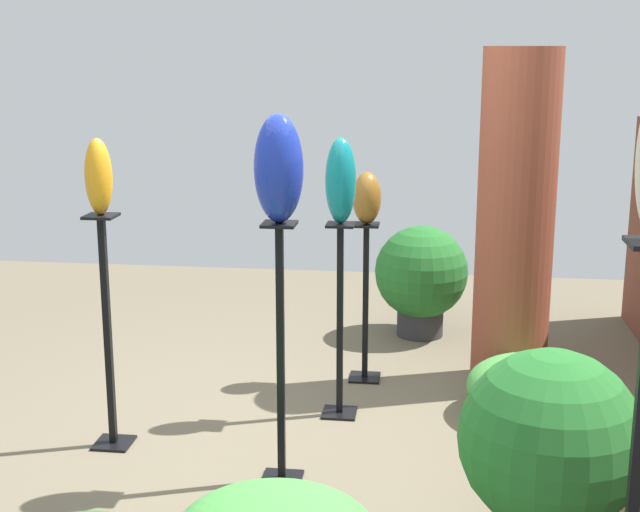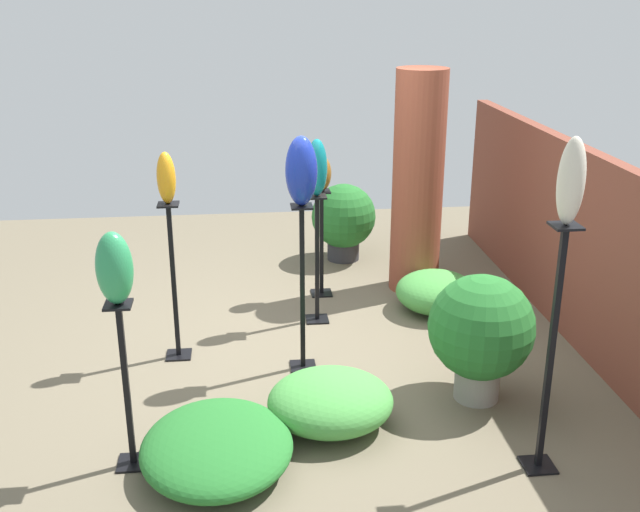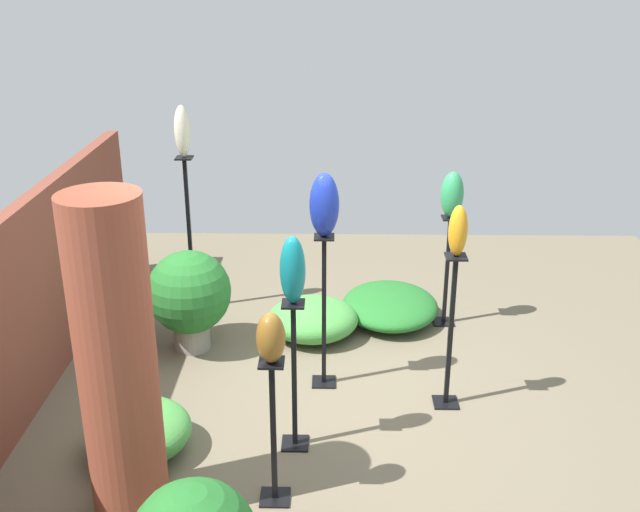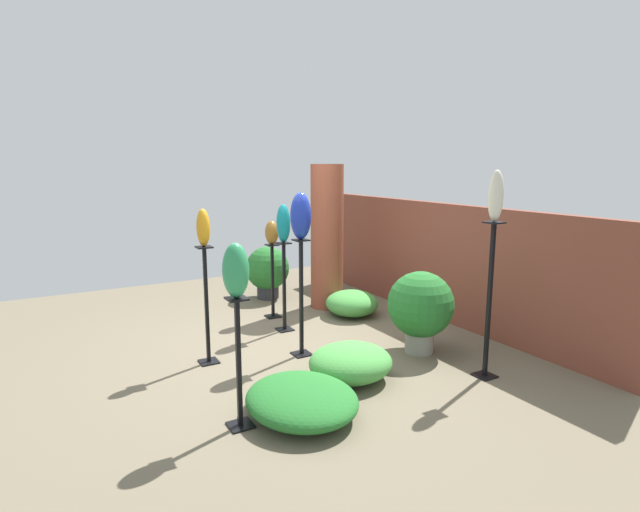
{
  "view_description": "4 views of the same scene",
  "coord_description": "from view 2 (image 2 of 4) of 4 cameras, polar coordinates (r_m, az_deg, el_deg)",
  "views": [
    {
      "loc": [
        4.38,
        0.71,
        2.14
      ],
      "look_at": [
        0.18,
        0.18,
        1.14
      ],
      "focal_mm": 50.0,
      "sensor_mm": 36.0,
      "label": 1
    },
    {
      "loc": [
        5.56,
        -0.42,
        2.84
      ],
      "look_at": [
        -0.08,
        0.18,
        0.78
      ],
      "focal_mm": 42.0,
      "sensor_mm": 36.0,
      "label": 2
    },
    {
      "loc": [
        -5.18,
        -0.06,
        3.35
      ],
      "look_at": [
        0.25,
        0.03,
        1.19
      ],
      "focal_mm": 42.0,
      "sensor_mm": 36.0,
      "label": 3
    },
    {
      "loc": [
        5.1,
        -2.47,
        2.14
      ],
      "look_at": [
        0.23,
        0.29,
        1.1
      ],
      "focal_mm": 28.0,
      "sensor_mm": 36.0,
      "label": 4
    }
  ],
  "objects": [
    {
      "name": "art_vase_cobalt",
      "position": [
        5.41,
        -1.39,
        6.49
      ],
      "size": [
        0.22,
        0.23,
        0.51
      ],
      "primitive_type": "ellipsoid",
      "color": "#192D9E",
      "rests_on": "pedestal_cobalt"
    },
    {
      "name": "art_vase_bronze",
      "position": [
        6.95,
        0.12,
        6.33
      ],
      "size": [
        0.2,
        0.18,
        0.33
      ],
      "primitive_type": "ellipsoid",
      "color": "brown",
      "rests_on": "pedestal_bronze"
    },
    {
      "name": "potted_plant_walkway_edge",
      "position": [
        8.11,
        1.8,
        2.89
      ],
      "size": [
        0.7,
        0.7,
        0.84
      ],
      "color": "#2D2D33",
      "rests_on": "ground"
    },
    {
      "name": "foliage_bed_east",
      "position": [
        6.99,
        8.87,
        -2.72
      ],
      "size": [
        0.76,
        0.75,
        0.36
      ],
      "primitive_type": "ellipsoid",
      "color": "#479942",
      "rests_on": "ground"
    },
    {
      "name": "ground_plane",
      "position": [
        6.26,
        -1.55,
        -7.08
      ],
      "size": [
        8.0,
        8.0,
        0.0
      ],
      "primitive_type": "plane",
      "color": "#6B604C"
    },
    {
      "name": "pedestal_jade",
      "position": [
        4.77,
        -14.49,
        -10.13
      ],
      "size": [
        0.2,
        0.2,
        1.1
      ],
      "color": "black",
      "rests_on": "ground"
    },
    {
      "name": "foliage_bed_west",
      "position": [
        4.84,
        -7.86,
        -14.2
      ],
      "size": [
        1.07,
        0.95,
        0.28
      ],
      "primitive_type": "ellipsoid",
      "color": "#236B28",
      "rests_on": "ground"
    },
    {
      "name": "foliage_bed_center",
      "position": [
        5.17,
        0.8,
        -11.01
      ],
      "size": [
        0.78,
        0.86,
        0.36
      ],
      "primitive_type": "ellipsoid",
      "color": "#479942",
      "rests_on": "ground"
    },
    {
      "name": "pedestal_ivory",
      "position": [
        4.69,
        17.12,
        -7.66
      ],
      "size": [
        0.2,
        0.2,
        1.59
      ],
      "color": "black",
      "rests_on": "ground"
    },
    {
      "name": "potted_plant_mid_right",
      "position": [
        5.44,
        12.16,
        -5.55
      ],
      "size": [
        0.76,
        0.76,
        0.95
      ],
      "color": "gray",
      "rests_on": "ground"
    },
    {
      "name": "brick_wall_back",
      "position": [
        6.53,
        19.21,
        0.64
      ],
      "size": [
        5.6,
        0.12,
        1.62
      ],
      "primitive_type": "cube",
      "color": "brown",
      "rests_on": "ground"
    },
    {
      "name": "pedestal_teal",
      "position": [
        6.56,
        -0.23,
        -0.69
      ],
      "size": [
        0.2,
        0.2,
        1.16
      ],
      "color": "black",
      "rests_on": "ground"
    },
    {
      "name": "art_vase_jade",
      "position": [
        4.43,
        -15.39,
        -0.91
      ],
      "size": [
        0.2,
        0.21,
        0.44
      ],
      "primitive_type": "ellipsoid",
      "color": "#2D9356",
      "rests_on": "pedestal_jade"
    },
    {
      "name": "art_vase_teal",
      "position": [
        6.31,
        -0.24,
        6.75
      ],
      "size": [
        0.18,
        0.18,
        0.49
      ],
      "primitive_type": "ellipsoid",
      "color": "#0F727A",
      "rests_on": "pedestal_teal"
    },
    {
      "name": "art_vase_amber",
      "position": [
        5.73,
        -11.64,
        5.84
      ],
      "size": [
        0.14,
        0.14,
        0.4
      ],
      "primitive_type": "ellipsoid",
      "color": "orange",
      "rests_on": "pedestal_amber"
    },
    {
      "name": "pedestal_cobalt",
      "position": [
        5.71,
        -1.31,
        -3.04
      ],
      "size": [
        0.2,
        0.2,
        1.33
      ],
      "color": "black",
      "rests_on": "ground"
    },
    {
      "name": "pedestal_amber",
      "position": [
        6.01,
        -11.05,
        -2.45
      ],
      "size": [
        0.2,
        0.2,
        1.29
      ],
      "color": "black",
      "rests_on": "ground"
    },
    {
      "name": "art_vase_ivory",
      "position": [
        4.31,
        18.59,
        5.42
      ],
      "size": [
        0.14,
        0.15,
        0.5
      ],
      "primitive_type": "ellipsoid",
      "color": "beige",
      "rests_on": "pedestal_ivory"
    },
    {
      "name": "pedestal_bronze",
      "position": [
        7.15,
        0.12,
        0.6
      ],
      "size": [
        0.2,
        0.2,
        1.04
      ],
      "color": "black",
      "rests_on": "ground"
    },
    {
      "name": "brick_pillar",
      "position": [
        7.21,
        7.46,
        5.55
      ],
      "size": [
        0.49,
        0.49,
        2.14
      ],
      "primitive_type": "cylinder",
      "color": "brown",
      "rests_on": "ground"
    }
  ]
}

